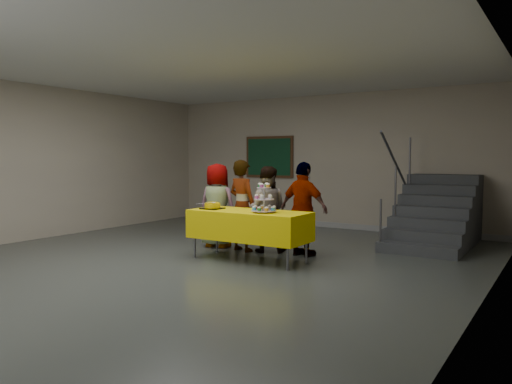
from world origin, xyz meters
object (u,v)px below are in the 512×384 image
(schoolchild_c, at_px, (266,209))
(noticeboard, at_px, (269,157))
(cupcake_stand, at_px, (264,201))
(bear_cake, at_px, (212,205))
(staircase, at_px, (437,217))
(schoolchild_a, at_px, (217,205))
(bake_table, at_px, (249,225))
(schoolchild_b, at_px, (242,206))
(schoolchild_d, at_px, (304,209))

(schoolchild_c, bearing_deg, noticeboard, -82.70)
(cupcake_stand, bearing_deg, bear_cake, -179.88)
(cupcake_stand, bearing_deg, schoolchild_c, 119.04)
(bear_cake, xyz_separation_m, schoolchild_c, (0.51, 0.82, -0.11))
(cupcake_stand, distance_m, staircase, 3.72)
(cupcake_stand, distance_m, schoolchild_a, 1.63)
(bake_table, height_order, schoolchild_a, schoolchild_a)
(noticeboard, bearing_deg, schoolchild_a, -74.57)
(schoolchild_a, height_order, noticeboard, noticeboard)
(schoolchild_a, relative_size, schoolchild_c, 1.03)
(schoolchild_b, xyz_separation_m, schoolchild_c, (0.39, 0.14, -0.05))
(cupcake_stand, height_order, staircase, staircase)
(schoolchild_b, bearing_deg, cupcake_stand, 153.46)
(bear_cake, bearing_deg, noticeboard, 108.76)
(cupcake_stand, relative_size, schoolchild_d, 0.29)
(schoolchild_c, xyz_separation_m, noticeboard, (-1.90, 3.26, 0.88))
(schoolchild_a, xyz_separation_m, staircase, (3.21, 2.49, -0.25))
(staircase, bearing_deg, bear_cake, -130.30)
(bear_cake, bearing_deg, staircase, 49.70)
(schoolchild_c, height_order, noticeboard, noticeboard)
(bake_table, bearing_deg, staircase, 56.52)
(schoolchild_b, distance_m, staircase, 3.68)
(schoolchild_b, height_order, staircase, staircase)
(schoolchild_a, relative_size, noticeboard, 1.14)
(schoolchild_a, bearing_deg, staircase, -148.49)
(schoolchild_c, relative_size, schoolchild_d, 0.95)
(bear_cake, height_order, schoolchild_a, schoolchild_a)
(schoolchild_b, xyz_separation_m, noticeboard, (-1.50, 3.40, 0.82))
(cupcake_stand, bearing_deg, bake_table, 167.37)
(schoolchild_a, distance_m, schoolchild_c, 0.98)
(cupcake_stand, bearing_deg, noticeboard, 119.98)
(cupcake_stand, xyz_separation_m, noticeboard, (-2.35, 4.07, 0.66))
(bear_cake, relative_size, schoolchild_d, 0.24)
(schoolchild_d, bearing_deg, schoolchild_a, 12.31)
(schoolchild_d, relative_size, noticeboard, 1.17)
(bake_table, bearing_deg, bear_cake, -173.68)
(schoolchild_a, relative_size, schoolchild_b, 0.96)
(bear_cake, height_order, schoolchild_d, schoolchild_d)
(schoolchild_c, height_order, staircase, staircase)
(schoolchild_d, bearing_deg, bear_cake, 44.14)
(schoolchild_a, bearing_deg, bear_cake, 115.60)
(schoolchild_d, height_order, noticeboard, noticeboard)
(bear_cake, xyz_separation_m, schoolchild_b, (0.12, 0.68, -0.05))
(bear_cake, height_order, schoolchild_c, schoolchild_c)
(schoolchild_d, relative_size, staircase, 0.63)
(cupcake_stand, distance_m, schoolchild_c, 0.96)
(cupcake_stand, relative_size, bear_cake, 1.24)
(noticeboard, bearing_deg, cupcake_stand, -60.02)
(bear_cake, relative_size, schoolchild_b, 0.23)
(bake_table, height_order, noticeboard, noticeboard)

